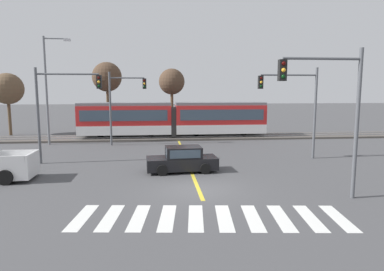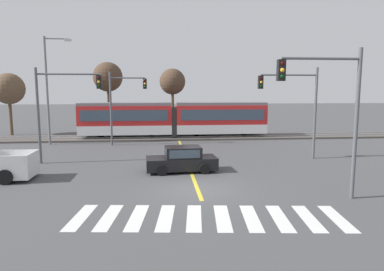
{
  "view_description": "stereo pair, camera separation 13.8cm",
  "coord_description": "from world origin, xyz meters",
  "px_view_note": "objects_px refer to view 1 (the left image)",
  "views": [
    {
      "loc": [
        -1.95,
        -16.28,
        4.92
      ],
      "look_at": [
        0.48,
        8.08,
        1.6
      ],
      "focal_mm": 32.0,
      "sensor_mm": 36.0,
      "label": 1
    },
    {
      "loc": [
        -1.81,
        -16.29,
        4.92
      ],
      "look_at": [
        0.48,
        8.08,
        1.6
      ],
      "focal_mm": 32.0,
      "sensor_mm": 36.0,
      "label": 2
    }
  ],
  "objects_px": {
    "traffic_light_mid_right": "(296,99)",
    "bare_tree_east": "(172,82)",
    "light_rail_tram": "(173,118)",
    "street_lamp_west": "(48,84)",
    "traffic_light_far_left": "(122,98)",
    "sedan_crossing": "(182,160)",
    "traffic_light_mid_left": "(59,100)",
    "bare_tree_west": "(107,77)",
    "traffic_light_near_right": "(333,102)",
    "bare_tree_far_west": "(8,89)"
  },
  "relations": [
    {
      "from": "street_lamp_west",
      "to": "bare_tree_far_west",
      "type": "bearing_deg",
      "value": 132.42
    },
    {
      "from": "traffic_light_near_right",
      "to": "bare_tree_east",
      "type": "relative_size",
      "value": 0.93
    },
    {
      "from": "sedan_crossing",
      "to": "traffic_light_mid_right",
      "type": "distance_m",
      "value": 9.45
    },
    {
      "from": "bare_tree_east",
      "to": "street_lamp_west",
      "type": "bearing_deg",
      "value": -148.16
    },
    {
      "from": "traffic_light_near_right",
      "to": "street_lamp_west",
      "type": "relative_size",
      "value": 0.71
    },
    {
      "from": "traffic_light_far_left",
      "to": "bare_tree_far_west",
      "type": "bearing_deg",
      "value": 148.48
    },
    {
      "from": "bare_tree_west",
      "to": "bare_tree_east",
      "type": "height_order",
      "value": "bare_tree_west"
    },
    {
      "from": "traffic_light_mid_right",
      "to": "bare_tree_east",
      "type": "relative_size",
      "value": 0.89
    },
    {
      "from": "traffic_light_mid_left",
      "to": "bare_tree_far_west",
      "type": "height_order",
      "value": "bare_tree_far_west"
    },
    {
      "from": "light_rail_tram",
      "to": "traffic_light_mid_right",
      "type": "height_order",
      "value": "traffic_light_mid_right"
    },
    {
      "from": "bare_tree_west",
      "to": "bare_tree_east",
      "type": "relative_size",
      "value": 1.11
    },
    {
      "from": "traffic_light_mid_left",
      "to": "bare_tree_east",
      "type": "bearing_deg",
      "value": 62.0
    },
    {
      "from": "traffic_light_mid_right",
      "to": "street_lamp_west",
      "type": "xyz_separation_m",
      "value": [
        -19.17,
        8.27,
        1.12
      ]
    },
    {
      "from": "traffic_light_far_left",
      "to": "street_lamp_west",
      "type": "xyz_separation_m",
      "value": [
        -6.42,
        0.91,
        1.19
      ]
    },
    {
      "from": "traffic_light_mid_left",
      "to": "traffic_light_far_left",
      "type": "relative_size",
      "value": 0.98
    },
    {
      "from": "traffic_light_mid_left",
      "to": "bare_tree_west",
      "type": "height_order",
      "value": "bare_tree_west"
    },
    {
      "from": "traffic_light_mid_left",
      "to": "traffic_light_near_right",
      "type": "xyz_separation_m",
      "value": [
        14.01,
        -8.99,
        0.17
      ]
    },
    {
      "from": "traffic_light_mid_left",
      "to": "bare_tree_west",
      "type": "bearing_deg",
      "value": 87.65
    },
    {
      "from": "traffic_light_near_right",
      "to": "bare_tree_far_west",
      "type": "distance_m",
      "value": 33.55
    },
    {
      "from": "traffic_light_mid_right",
      "to": "traffic_light_near_right",
      "type": "xyz_separation_m",
      "value": [
        -2.05,
        -8.86,
        0.16
      ]
    },
    {
      "from": "light_rail_tram",
      "to": "traffic_light_near_right",
      "type": "relative_size",
      "value": 2.76
    },
    {
      "from": "sedan_crossing",
      "to": "bare_tree_far_west",
      "type": "distance_m",
      "value": 25.41
    },
    {
      "from": "traffic_light_mid_right",
      "to": "bare_tree_east",
      "type": "height_order",
      "value": "bare_tree_east"
    },
    {
      "from": "traffic_light_far_left",
      "to": "traffic_light_mid_right",
      "type": "bearing_deg",
      "value": -30.0
    },
    {
      "from": "street_lamp_west",
      "to": "bare_tree_west",
      "type": "relative_size",
      "value": 1.18
    },
    {
      "from": "traffic_light_mid_right",
      "to": "traffic_light_far_left",
      "type": "relative_size",
      "value": 1.0
    },
    {
      "from": "sedan_crossing",
      "to": "traffic_light_mid_left",
      "type": "distance_m",
      "value": 9.14
    },
    {
      "from": "traffic_light_mid_right",
      "to": "bare_tree_west",
      "type": "height_order",
      "value": "bare_tree_west"
    },
    {
      "from": "traffic_light_mid_right",
      "to": "bare_tree_east",
      "type": "bearing_deg",
      "value": 118.03
    },
    {
      "from": "traffic_light_near_right",
      "to": "bare_tree_east",
      "type": "distance_m",
      "value": 24.8
    },
    {
      "from": "sedan_crossing",
      "to": "traffic_light_near_right",
      "type": "relative_size",
      "value": 0.64
    },
    {
      "from": "traffic_light_near_right",
      "to": "bare_tree_east",
      "type": "xyz_separation_m",
      "value": [
        -6.02,
        24.02,
        1.31
      ]
    },
    {
      "from": "bare_tree_far_west",
      "to": "bare_tree_west",
      "type": "xyz_separation_m",
      "value": [
        10.1,
        1.93,
        1.32
      ]
    },
    {
      "from": "traffic_light_near_right",
      "to": "bare_tree_west",
      "type": "relative_size",
      "value": 0.84
    },
    {
      "from": "light_rail_tram",
      "to": "traffic_light_mid_left",
      "type": "xyz_separation_m",
      "value": [
        -7.94,
        -10.98,
        2.16
      ]
    },
    {
      "from": "sedan_crossing",
      "to": "traffic_light_far_left",
      "type": "relative_size",
      "value": 0.67
    },
    {
      "from": "bare_tree_west",
      "to": "traffic_light_near_right",
      "type": "bearing_deg",
      "value": -62.84
    },
    {
      "from": "traffic_light_mid_right",
      "to": "street_lamp_west",
      "type": "relative_size",
      "value": 0.68
    },
    {
      "from": "light_rail_tram",
      "to": "street_lamp_west",
      "type": "xyz_separation_m",
      "value": [
        -11.05,
        -2.84,
        3.3
      ]
    },
    {
      "from": "light_rail_tram",
      "to": "traffic_light_mid_left",
      "type": "height_order",
      "value": "traffic_light_mid_left"
    },
    {
      "from": "sedan_crossing",
      "to": "traffic_light_mid_left",
      "type": "bearing_deg",
      "value": 158.08
    },
    {
      "from": "traffic_light_mid_right",
      "to": "traffic_light_mid_left",
      "type": "distance_m",
      "value": 16.06
    },
    {
      "from": "traffic_light_mid_left",
      "to": "bare_tree_east",
      "type": "height_order",
      "value": "bare_tree_east"
    },
    {
      "from": "traffic_light_near_right",
      "to": "street_lamp_west",
      "type": "distance_m",
      "value": 24.24
    },
    {
      "from": "traffic_light_far_left",
      "to": "bare_tree_west",
      "type": "height_order",
      "value": "bare_tree_west"
    },
    {
      "from": "traffic_light_near_right",
      "to": "traffic_light_far_left",
      "type": "bearing_deg",
      "value": 123.41
    },
    {
      "from": "bare_tree_far_west",
      "to": "bare_tree_west",
      "type": "relative_size",
      "value": 0.83
    },
    {
      "from": "bare_tree_west",
      "to": "light_rail_tram",
      "type": "bearing_deg",
      "value": -39.57
    },
    {
      "from": "sedan_crossing",
      "to": "traffic_light_near_right",
      "type": "distance_m",
      "value": 9.27
    },
    {
      "from": "traffic_light_mid_right",
      "to": "light_rail_tram",
      "type": "bearing_deg",
      "value": 126.17
    }
  ]
}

